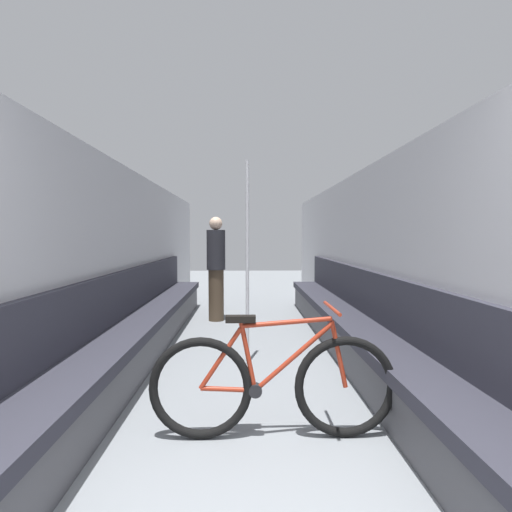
{
  "coord_description": "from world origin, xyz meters",
  "views": [
    {
      "loc": [
        -0.01,
        -0.83,
        1.36
      ],
      "look_at": [
        0.07,
        2.47,
        1.2
      ],
      "focal_mm": 28.0,
      "sensor_mm": 36.0,
      "label": 1
    }
  ],
  "objects_px": {
    "bench_seat_row_right": "(352,328)",
    "grab_pole_near": "(247,265)",
    "bench_seat_row_left": "(141,329)",
    "bicycle": "(273,385)",
    "passenger_standing": "(216,267)"
  },
  "relations": [
    {
      "from": "bench_seat_row_left",
      "to": "bench_seat_row_right",
      "type": "distance_m",
      "value": 2.42
    },
    {
      "from": "bench_seat_row_right",
      "to": "passenger_standing",
      "type": "distance_m",
      "value": 2.62
    },
    {
      "from": "bench_seat_row_right",
      "to": "bicycle",
      "type": "height_order",
      "value": "bench_seat_row_right"
    },
    {
      "from": "bench_seat_row_right",
      "to": "grab_pole_near",
      "type": "bearing_deg",
      "value": -167.28
    },
    {
      "from": "bench_seat_row_left",
      "to": "bench_seat_row_right",
      "type": "xyz_separation_m",
      "value": [
        2.42,
        0.0,
        0.0
      ]
    },
    {
      "from": "bench_seat_row_right",
      "to": "grab_pole_near",
      "type": "height_order",
      "value": "grab_pole_near"
    },
    {
      "from": "bench_seat_row_left",
      "to": "passenger_standing",
      "type": "xyz_separation_m",
      "value": [
        0.72,
        1.92,
        0.55
      ]
    },
    {
      "from": "passenger_standing",
      "to": "bench_seat_row_right",
      "type": "bearing_deg",
      "value": -110.97
    },
    {
      "from": "passenger_standing",
      "to": "bicycle",
      "type": "bearing_deg",
      "value": -142.66
    },
    {
      "from": "bench_seat_row_left",
      "to": "bench_seat_row_right",
      "type": "bearing_deg",
      "value": 0.0
    },
    {
      "from": "bench_seat_row_right",
      "to": "bench_seat_row_left",
      "type": "bearing_deg",
      "value": 180.0
    },
    {
      "from": "grab_pole_near",
      "to": "passenger_standing",
      "type": "height_order",
      "value": "grab_pole_near"
    },
    {
      "from": "bench_seat_row_right",
      "to": "grab_pole_near",
      "type": "xyz_separation_m",
      "value": [
        -1.2,
        -0.27,
        0.74
      ]
    },
    {
      "from": "bench_seat_row_left",
      "to": "bicycle",
      "type": "height_order",
      "value": "bench_seat_row_left"
    },
    {
      "from": "bench_seat_row_right",
      "to": "bicycle",
      "type": "distance_m",
      "value": 2.15
    }
  ]
}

